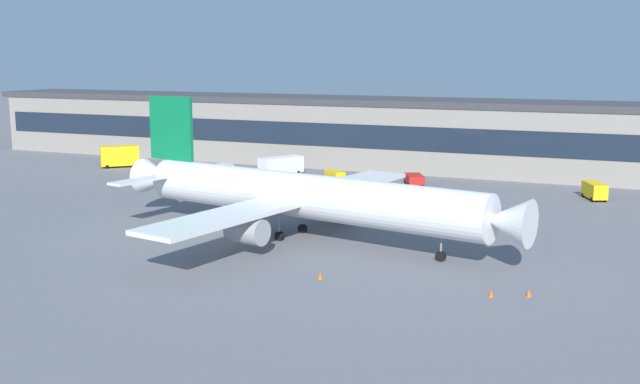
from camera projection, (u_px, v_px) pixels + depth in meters
name	position (u px, v px, depth m)	size (l,w,h in m)	color
ground_plane	(216.00, 227.00, 94.26)	(600.00, 600.00, 0.00)	slate
terminal_building	(371.00, 132.00, 146.16)	(173.45, 16.57, 13.32)	gray
airliner	(300.00, 195.00, 87.79)	(53.99, 46.40, 16.17)	white
catering_truck	(120.00, 155.00, 145.24)	(7.01, 6.84, 4.15)	yellow
pushback_tractor	(414.00, 179.00, 125.28)	(4.50, 5.46, 1.75)	red
crew_van	(594.00, 190.00, 112.50)	(4.10, 5.65, 2.55)	yellow
fuel_truck	(280.00, 165.00, 135.29)	(6.38, 8.74, 3.35)	white
follow_me_car	(335.00, 175.00, 128.77)	(4.56, 4.34, 1.85)	yellow
traffic_cone_0	(491.00, 293.00, 67.02)	(0.49, 0.49, 0.61)	#F2590C
traffic_cone_1	(529.00, 293.00, 67.10)	(0.52, 0.52, 0.65)	#F2590C
traffic_cone_2	(320.00, 276.00, 72.37)	(0.50, 0.50, 0.62)	#F2590C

